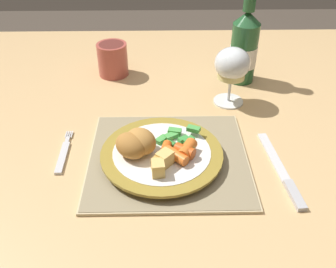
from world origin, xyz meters
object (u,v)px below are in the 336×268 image
Objects in this scene: drinking_cup at (113,59)px; wine_glass at (232,66)px; dining_table at (173,146)px; fork at (63,154)px; table_knife at (283,174)px; dinner_plate at (162,155)px; bottle at (244,47)px.

wine_glass is at bearing -27.22° from drinking_cup.
dining_table is 10.98× the size of fork.
table_knife is 0.29m from wine_glass.
dinner_plate is at bearing -100.65° from dining_table.
wine_glass reaches higher than dining_table.
dinner_plate is 0.98× the size of bottle.
dinner_plate is at bearing -122.42° from bottle.
fork reaches higher than dining_table.
table_knife is at bearing -76.33° from wine_glass.
dining_table is 0.23m from wine_glass.
drinking_cup is (-0.36, 0.41, 0.04)m from table_knife.
fork is 0.52m from bottle.
bottle is at bearing 45.97° from dining_table.
drinking_cup reaches higher than dinner_plate.
drinking_cup is at bearing 173.61° from bottle.
fork is at bearing -151.98° from dining_table.
dinner_plate is at bearing -126.53° from wine_glass.
table_knife is 0.55m from drinking_cup.
dining_table is at bearing 28.02° from fork.
dining_table is 10.63× the size of wine_glass.
fork is at bearing 173.41° from dinner_plate.
fork is at bearing -142.79° from bottle.
wine_glass reaches higher than table_knife.
fork is 0.62× the size of table_knife.
table_knife is at bearing -42.82° from dining_table.
wine_glass is 1.60× the size of drinking_cup.
bottle is at bearing -6.39° from drinking_cup.
dining_table is 0.17m from dinner_plate.
drinking_cup is at bearing 124.32° from dining_table.
dinner_plate is 1.08× the size of table_knife.
table_knife is at bearing -9.00° from fork.
table_knife is 2.51× the size of drinking_cup.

